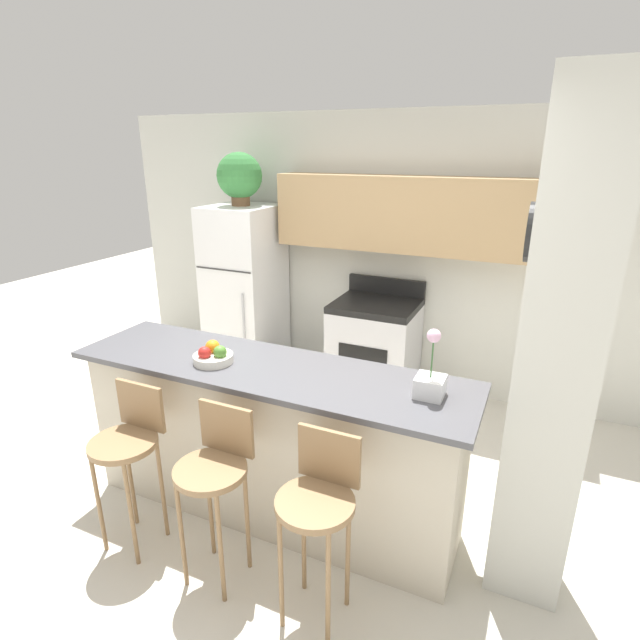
{
  "coord_description": "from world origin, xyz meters",
  "views": [
    {
      "loc": [
        1.4,
        -2.3,
        2.24
      ],
      "look_at": [
        0.0,
        0.75,
        1.07
      ],
      "focal_mm": 28.0,
      "sensor_mm": 36.0,
      "label": 1
    }
  ],
  "objects_px": {
    "potted_plant_on_fridge": "(239,177)",
    "orchid_vase": "(430,380)",
    "stove_range": "(374,349)",
    "fruit_bowl": "(213,355)",
    "bar_stool_left": "(129,443)",
    "bar_stool_right": "(319,502)",
    "refrigerator": "(245,292)",
    "trash_bin": "(282,371)",
    "bar_stool_mid": "(215,470)"
  },
  "relations": [
    {
      "from": "orchid_vase",
      "to": "fruit_bowl",
      "type": "xyz_separation_m",
      "value": [
        -1.27,
        -0.11,
        -0.05
      ]
    },
    {
      "from": "trash_bin",
      "to": "stove_range",
      "type": "bearing_deg",
      "value": 19.4
    },
    {
      "from": "bar_stool_right",
      "to": "orchid_vase",
      "type": "distance_m",
      "value": 0.82
    },
    {
      "from": "refrigerator",
      "to": "potted_plant_on_fridge",
      "type": "bearing_deg",
      "value": 114.53
    },
    {
      "from": "orchid_vase",
      "to": "trash_bin",
      "type": "relative_size",
      "value": 0.97
    },
    {
      "from": "potted_plant_on_fridge",
      "to": "fruit_bowl",
      "type": "relative_size",
      "value": 2.05
    },
    {
      "from": "bar_stool_left",
      "to": "potted_plant_on_fridge",
      "type": "distance_m",
      "value": 2.75
    },
    {
      "from": "refrigerator",
      "to": "orchid_vase",
      "type": "relative_size",
      "value": 4.61
    },
    {
      "from": "bar_stool_left",
      "to": "potted_plant_on_fridge",
      "type": "relative_size",
      "value": 2.02
    },
    {
      "from": "orchid_vase",
      "to": "trash_bin",
      "type": "distance_m",
      "value": 2.44
    },
    {
      "from": "bar_stool_right",
      "to": "fruit_bowl",
      "type": "relative_size",
      "value": 4.13
    },
    {
      "from": "bar_stool_left",
      "to": "bar_stool_mid",
      "type": "xyz_separation_m",
      "value": [
        0.59,
        0.0,
        0.0
      ]
    },
    {
      "from": "bar_stool_left",
      "to": "fruit_bowl",
      "type": "relative_size",
      "value": 4.13
    },
    {
      "from": "potted_plant_on_fridge",
      "to": "orchid_vase",
      "type": "height_order",
      "value": "potted_plant_on_fridge"
    },
    {
      "from": "potted_plant_on_fridge",
      "to": "fruit_bowl",
      "type": "bearing_deg",
      "value": -62.33
    },
    {
      "from": "trash_bin",
      "to": "bar_stool_mid",
      "type": "bearing_deg",
      "value": -69.93
    },
    {
      "from": "bar_stool_left",
      "to": "fruit_bowl",
      "type": "bearing_deg",
      "value": 60.55
    },
    {
      "from": "orchid_vase",
      "to": "bar_stool_right",
      "type": "bearing_deg",
      "value": -121.86
    },
    {
      "from": "fruit_bowl",
      "to": "bar_stool_right",
      "type": "bearing_deg",
      "value": -27.38
    },
    {
      "from": "refrigerator",
      "to": "trash_bin",
      "type": "xyz_separation_m",
      "value": [
        0.53,
        -0.25,
        -0.66
      ]
    },
    {
      "from": "refrigerator",
      "to": "bar_stool_right",
      "type": "distance_m",
      "value": 2.99
    },
    {
      "from": "bar_stool_mid",
      "to": "fruit_bowl",
      "type": "relative_size",
      "value": 4.13
    },
    {
      "from": "refrigerator",
      "to": "bar_stool_left",
      "type": "distance_m",
      "value": 2.43
    },
    {
      "from": "orchid_vase",
      "to": "fruit_bowl",
      "type": "distance_m",
      "value": 1.28
    },
    {
      "from": "stove_range",
      "to": "orchid_vase",
      "type": "height_order",
      "value": "orchid_vase"
    },
    {
      "from": "fruit_bowl",
      "to": "bar_stool_left",
      "type": "bearing_deg",
      "value": -119.45
    },
    {
      "from": "refrigerator",
      "to": "bar_stool_mid",
      "type": "bearing_deg",
      "value": -60.89
    },
    {
      "from": "refrigerator",
      "to": "stove_range",
      "type": "distance_m",
      "value": 1.42
    },
    {
      "from": "potted_plant_on_fridge",
      "to": "stove_range",
      "type": "bearing_deg",
      "value": 1.74
    },
    {
      "from": "bar_stool_mid",
      "to": "trash_bin",
      "type": "xyz_separation_m",
      "value": [
        -0.76,
        2.07,
        -0.47
      ]
    },
    {
      "from": "stove_range",
      "to": "fruit_bowl",
      "type": "bearing_deg",
      "value": -101.8
    },
    {
      "from": "refrigerator",
      "to": "stove_range",
      "type": "relative_size",
      "value": 1.6
    },
    {
      "from": "bar_stool_left",
      "to": "bar_stool_right",
      "type": "distance_m",
      "value": 1.18
    },
    {
      "from": "fruit_bowl",
      "to": "orchid_vase",
      "type": "bearing_deg",
      "value": 5.04
    },
    {
      "from": "bar_stool_left",
      "to": "bar_stool_right",
      "type": "bearing_deg",
      "value": 0.0
    },
    {
      "from": "stove_range",
      "to": "bar_stool_mid",
      "type": "xyz_separation_m",
      "value": [
        -0.07,
        -2.36,
        0.2
      ]
    },
    {
      "from": "stove_range",
      "to": "trash_bin",
      "type": "height_order",
      "value": "stove_range"
    },
    {
      "from": "fruit_bowl",
      "to": "stove_range",
      "type": "bearing_deg",
      "value": 78.2
    },
    {
      "from": "refrigerator",
      "to": "bar_stool_right",
      "type": "height_order",
      "value": "refrigerator"
    },
    {
      "from": "stove_range",
      "to": "trash_bin",
      "type": "xyz_separation_m",
      "value": [
        -0.83,
        -0.29,
        -0.27
      ]
    },
    {
      "from": "bar_stool_left",
      "to": "stove_range",
      "type": "bearing_deg",
      "value": 74.36
    },
    {
      "from": "refrigerator",
      "to": "bar_stool_mid",
      "type": "height_order",
      "value": "refrigerator"
    },
    {
      "from": "trash_bin",
      "to": "orchid_vase",
      "type": "bearing_deg",
      "value": -41.0
    },
    {
      "from": "bar_stool_mid",
      "to": "trash_bin",
      "type": "distance_m",
      "value": 2.25
    },
    {
      "from": "orchid_vase",
      "to": "fruit_bowl",
      "type": "relative_size",
      "value": 1.56
    },
    {
      "from": "bar_stool_right",
      "to": "bar_stool_left",
      "type": "bearing_deg",
      "value": 180.0
    },
    {
      "from": "refrigerator",
      "to": "stove_range",
      "type": "xyz_separation_m",
      "value": [
        1.36,
        0.04,
        -0.39
      ]
    },
    {
      "from": "bar_stool_mid",
      "to": "potted_plant_on_fridge",
      "type": "xyz_separation_m",
      "value": [
        -1.29,
        2.32,
        1.31
      ]
    },
    {
      "from": "refrigerator",
      "to": "trash_bin",
      "type": "bearing_deg",
      "value": -25.04
    },
    {
      "from": "stove_range",
      "to": "trash_bin",
      "type": "distance_m",
      "value": 0.92
    }
  ]
}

